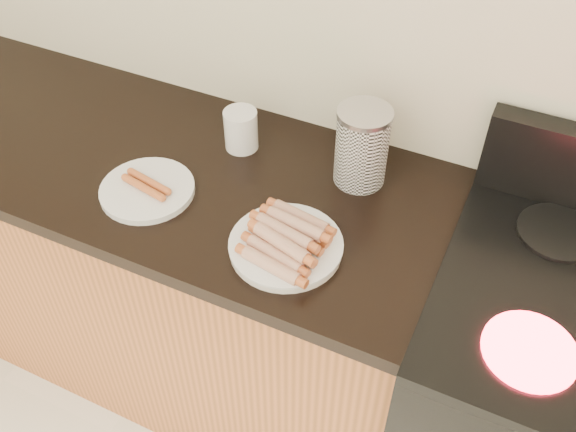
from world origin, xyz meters
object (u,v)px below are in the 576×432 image
at_px(main_plate, 286,247).
at_px(canister, 362,146).
at_px(stove, 563,427).
at_px(side_plate, 147,190).
at_px(mug, 241,130).

bearing_deg(main_plate, canister, 78.33).
bearing_deg(stove, side_plate, -174.93).
xyz_separation_m(side_plate, mug, (0.12, 0.25, 0.05)).
xyz_separation_m(canister, mug, (-0.32, -0.01, -0.05)).
bearing_deg(canister, mug, -177.98).
relative_size(side_plate, mug, 2.11).
bearing_deg(main_plate, side_plate, 176.04).
height_order(side_plate, mug, mug).
bearing_deg(side_plate, main_plate, -3.96).
bearing_deg(stove, mug, 170.72).
relative_size(side_plate, canister, 1.13).
distance_m(main_plate, canister, 0.31).
xyz_separation_m(stove, main_plate, (-0.70, -0.12, 0.45)).
bearing_deg(mug, side_plate, -115.63).
distance_m(main_plate, side_plate, 0.38).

